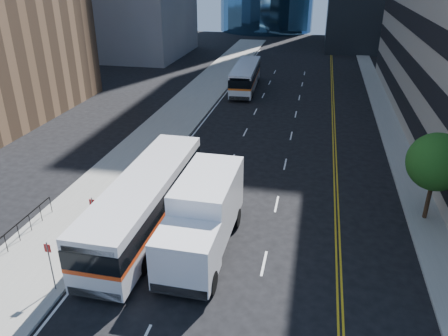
# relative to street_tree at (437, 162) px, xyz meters

# --- Properties ---
(ground) EXTENTS (160.00, 160.00, 0.00)m
(ground) POSITION_rel_street_tree_xyz_m (-9.00, -8.00, -3.64)
(ground) COLOR black
(ground) RESTS_ON ground
(sidewalk_west) EXTENTS (5.00, 90.00, 0.15)m
(sidewalk_west) POSITION_rel_street_tree_xyz_m (-19.50, 17.00, -3.57)
(sidewalk_west) COLOR gray
(sidewalk_west) RESTS_ON ground
(sidewalk_east) EXTENTS (2.00, 90.00, 0.15)m
(sidewalk_east) POSITION_rel_street_tree_xyz_m (-0.00, 17.00, -3.57)
(sidewalk_east) COLOR gray
(sidewalk_east) RESTS_ON ground
(street_tree) EXTENTS (3.20, 3.20, 5.10)m
(street_tree) POSITION_rel_street_tree_xyz_m (0.00, 0.00, 0.00)
(street_tree) COLOR #332114
(street_tree) RESTS_ON sidewalk_east
(bus_front) EXTENTS (2.79, 12.42, 3.20)m
(bus_front) POSITION_rel_street_tree_xyz_m (-15.21, -4.24, -1.89)
(bus_front) COLOR silver
(bus_front) RESTS_ON ground
(bus_rear) EXTENTS (2.99, 11.22, 2.86)m
(bus_rear) POSITION_rel_street_tree_xyz_m (-14.90, 26.11, -2.08)
(bus_rear) COLOR silver
(bus_rear) RESTS_ON ground
(box_truck) EXTENTS (2.83, 7.86, 3.75)m
(box_truck) POSITION_rel_street_tree_xyz_m (-11.71, -5.49, -1.67)
(box_truck) COLOR white
(box_truck) RESTS_ON ground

